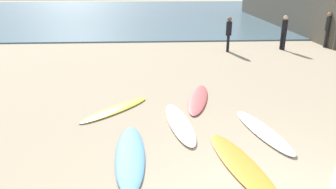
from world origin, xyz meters
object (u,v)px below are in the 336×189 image
at_px(surfboard_3, 198,99).
at_px(beachgoer_mid, 284,31).
at_px(surfboard_4, 241,165).
at_px(beachgoer_near, 328,28).
at_px(beachgoer_far, 229,33).
at_px(surfboard_2, 263,131).
at_px(surfboard_5, 180,123).
at_px(surfboard_0, 115,109).
at_px(surfboard_1, 130,155).

relative_size(surfboard_3, beachgoer_mid, 1.48).
relative_size(surfboard_4, beachgoer_near, 1.40).
relative_size(beachgoer_mid, beachgoer_far, 1.02).
relative_size(surfboard_2, surfboard_5, 0.97).
distance_m(surfboard_0, surfboard_1, 2.51).
bearing_deg(surfboard_2, surfboard_5, -26.81).
height_order(surfboard_5, beachgoer_near, beachgoer_near).
distance_m(surfboard_3, beachgoer_far, 7.30).
relative_size(surfboard_3, surfboard_5, 1.03).
bearing_deg(surfboard_4, surfboard_1, -23.92).
relative_size(surfboard_0, beachgoer_mid, 1.34).
height_order(surfboard_1, surfboard_5, surfboard_5).
xyz_separation_m(surfboard_1, beachgoer_mid, (7.34, 10.17, 0.94)).
xyz_separation_m(surfboard_2, surfboard_3, (-1.19, 2.20, -0.00)).
bearing_deg(surfboard_4, beachgoer_mid, -127.65).
relative_size(surfboard_2, beachgoer_mid, 1.39).
height_order(surfboard_0, beachgoer_mid, beachgoer_mid).
bearing_deg(surfboard_0, beachgoer_near, 81.54).
xyz_separation_m(surfboard_1, surfboard_2, (3.04, 0.92, 0.00)).
bearing_deg(surfboard_4, surfboard_0, -59.07).
height_order(surfboard_2, beachgoer_mid, beachgoer_mid).
bearing_deg(beachgoer_mid, surfboard_2, 137.93).
bearing_deg(beachgoer_far, beachgoer_near, -67.40).
height_order(surfboard_0, surfboard_1, surfboard_1).
relative_size(surfboard_0, surfboard_2, 0.96).
bearing_deg(beachgoer_mid, surfboard_4, 136.75).
bearing_deg(surfboard_1, surfboard_3, 56.73).
xyz_separation_m(surfboard_4, surfboard_5, (-1.00, 1.92, 0.01)).
bearing_deg(surfboard_3, beachgoer_near, -122.78).
xyz_separation_m(surfboard_3, beachgoer_far, (2.54, 6.78, 0.92)).
xyz_separation_m(surfboard_0, surfboard_2, (3.58, -1.53, 0.01)).
height_order(surfboard_0, beachgoer_far, beachgoer_far).
distance_m(surfboard_2, surfboard_4, 1.66).
bearing_deg(surfboard_1, surfboard_4, -14.89).
bearing_deg(beachgoer_near, surfboard_4, -6.11).
bearing_deg(surfboard_1, beachgoer_mid, 51.64).
bearing_deg(surfboard_0, surfboard_2, 20.14).
bearing_deg(beachgoer_far, surfboard_0, 160.80).
distance_m(surfboard_3, surfboard_4, 3.60).
relative_size(surfboard_1, beachgoer_near, 1.39).
bearing_deg(beachgoer_mid, surfboard_1, 127.01).
bearing_deg(surfboard_3, surfboard_5, 80.60).
xyz_separation_m(surfboard_0, beachgoer_near, (10.47, 8.26, 1.01)).
xyz_separation_m(surfboard_5, beachgoer_far, (3.26, 8.44, 0.91)).
bearing_deg(surfboard_2, surfboard_0, -34.17).
height_order(surfboard_0, beachgoer_near, beachgoer_near).
xyz_separation_m(surfboard_0, surfboard_5, (1.68, -0.99, 0.01)).
bearing_deg(surfboard_2, beachgoer_far, -109.59).
distance_m(surfboard_4, surfboard_5, 2.17).
bearing_deg(surfboard_4, beachgoer_far, -113.88).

